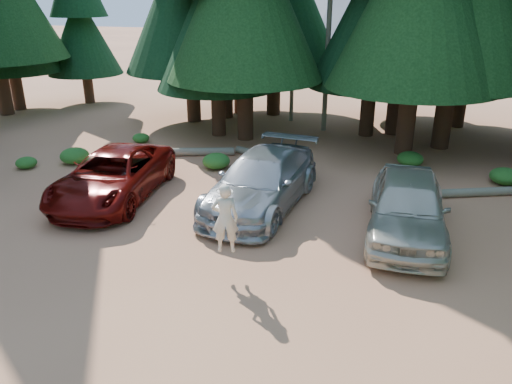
{
  "coord_description": "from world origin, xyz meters",
  "views": [
    {
      "loc": [
        4.3,
        -9.93,
        6.54
      ],
      "look_at": [
        0.69,
        2.61,
        1.25
      ],
      "focal_mm": 35.0,
      "sensor_mm": 36.0,
      "label": 1
    }
  ],
  "objects_px": {
    "frisbee_player": "(225,218)",
    "log_left": "(178,152)",
    "log_mid": "(271,158)",
    "red_pickup": "(113,176)",
    "silver_minivan_right": "(408,206)",
    "log_right": "(470,192)",
    "silver_minivan_center": "(262,181)"
  },
  "relations": [
    {
      "from": "red_pickup",
      "to": "log_right",
      "type": "xyz_separation_m",
      "value": [
        11.57,
        3.47,
        -0.66
      ]
    },
    {
      "from": "red_pickup",
      "to": "log_mid",
      "type": "height_order",
      "value": "red_pickup"
    },
    {
      "from": "frisbee_player",
      "to": "log_left",
      "type": "relative_size",
      "value": 0.37
    },
    {
      "from": "log_mid",
      "to": "silver_minivan_right",
      "type": "bearing_deg",
      "value": -21.81
    },
    {
      "from": "log_left",
      "to": "log_mid",
      "type": "bearing_deg",
      "value": -12.51
    },
    {
      "from": "log_left",
      "to": "frisbee_player",
      "type": "bearing_deg",
      "value": -76.66
    },
    {
      "from": "log_right",
      "to": "frisbee_player",
      "type": "bearing_deg",
      "value": -154.37
    },
    {
      "from": "log_mid",
      "to": "log_right",
      "type": "height_order",
      "value": "log_mid"
    },
    {
      "from": "frisbee_player",
      "to": "log_right",
      "type": "relative_size",
      "value": 0.38
    },
    {
      "from": "red_pickup",
      "to": "frisbee_player",
      "type": "height_order",
      "value": "frisbee_player"
    },
    {
      "from": "silver_minivan_center",
      "to": "frisbee_player",
      "type": "relative_size",
      "value": 3.41
    },
    {
      "from": "silver_minivan_right",
      "to": "frisbee_player",
      "type": "distance_m",
      "value": 5.45
    },
    {
      "from": "red_pickup",
      "to": "log_right",
      "type": "relative_size",
      "value": 1.27
    },
    {
      "from": "silver_minivan_right",
      "to": "log_mid",
      "type": "relative_size",
      "value": 1.42
    },
    {
      "from": "red_pickup",
      "to": "frisbee_player",
      "type": "bearing_deg",
      "value": -39.75
    },
    {
      "from": "frisbee_player",
      "to": "log_mid",
      "type": "bearing_deg",
      "value": -99.79
    },
    {
      "from": "frisbee_player",
      "to": "log_left",
      "type": "distance_m",
      "value": 9.89
    },
    {
      "from": "red_pickup",
      "to": "log_left",
      "type": "relative_size",
      "value": 1.21
    },
    {
      "from": "log_mid",
      "to": "silver_minivan_center",
      "type": "bearing_deg",
      "value": -56.09
    },
    {
      "from": "log_right",
      "to": "log_mid",
      "type": "bearing_deg",
      "value": 144.54
    },
    {
      "from": "log_mid",
      "to": "log_left",
      "type": "bearing_deg",
      "value": -151.04
    },
    {
      "from": "silver_minivan_center",
      "to": "log_right",
      "type": "bearing_deg",
      "value": 28.83
    },
    {
      "from": "silver_minivan_center",
      "to": "log_right",
      "type": "distance_m",
      "value": 7.2
    },
    {
      "from": "log_left",
      "to": "log_mid",
      "type": "xyz_separation_m",
      "value": [
        4.01,
        0.39,
        -0.02
      ]
    },
    {
      "from": "red_pickup",
      "to": "log_mid",
      "type": "xyz_separation_m",
      "value": [
        4.12,
        5.24,
        -0.65
      ]
    },
    {
      "from": "red_pickup",
      "to": "log_mid",
      "type": "relative_size",
      "value": 1.56
    },
    {
      "from": "log_mid",
      "to": "log_right",
      "type": "distance_m",
      "value": 7.66
    },
    {
      "from": "silver_minivan_center",
      "to": "frisbee_player",
      "type": "distance_m",
      "value": 4.27
    },
    {
      "from": "frisbee_player",
      "to": "log_mid",
      "type": "distance_m",
      "value": 8.93
    },
    {
      "from": "silver_minivan_center",
      "to": "silver_minivan_right",
      "type": "bearing_deg",
      "value": -4.5
    },
    {
      "from": "red_pickup",
      "to": "frisbee_player",
      "type": "distance_m",
      "value": 6.33
    },
    {
      "from": "red_pickup",
      "to": "silver_minivan_center",
      "type": "distance_m",
      "value": 5.01
    }
  ]
}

